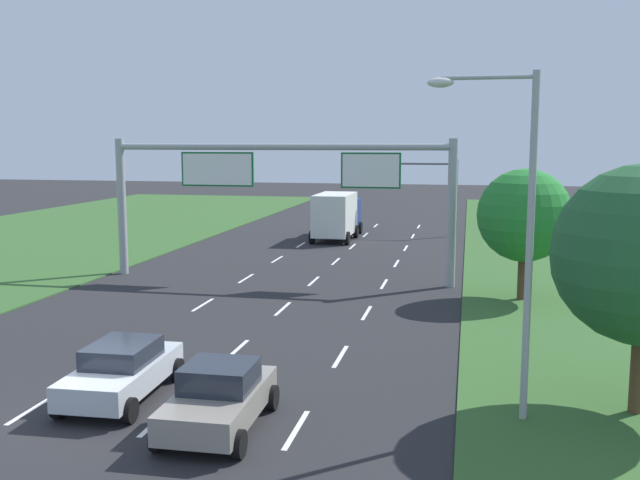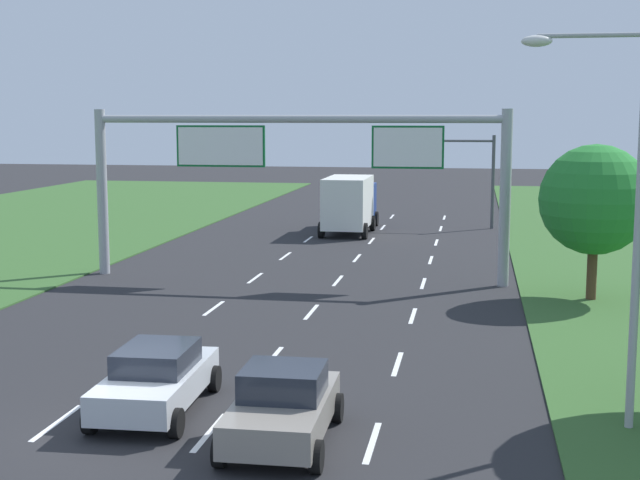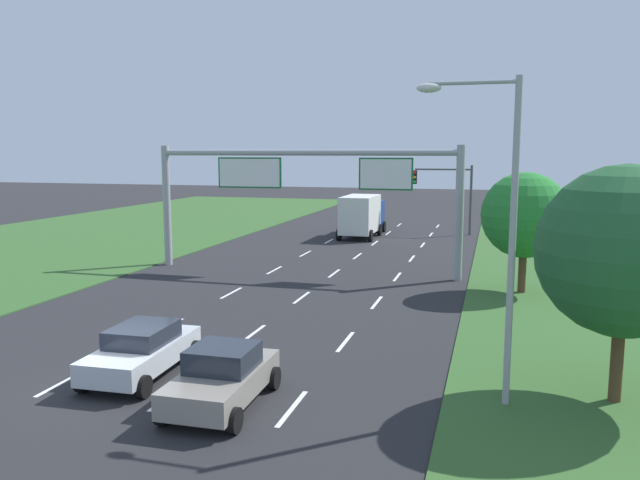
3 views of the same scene
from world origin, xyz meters
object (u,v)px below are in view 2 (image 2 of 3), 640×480
object	(u,v)px
box_truck	(350,202)
street_lamp	(621,195)
roadside_tree_mid	(595,200)
traffic_light_mast	(461,164)
sign_gantry	(297,161)
car_lead_silver	(157,378)
car_near_red	(283,406)

from	to	relation	value
box_truck	street_lamp	bearing A→B (deg)	-71.97
box_truck	roadside_tree_mid	size ratio (longest dim) A/B	1.25
street_lamp	roadside_tree_mid	size ratio (longest dim) A/B	1.48
traffic_light_mast	roadside_tree_mid	size ratio (longest dim) A/B	0.98
traffic_light_mast	box_truck	bearing A→B (deg)	-153.04
sign_gantry	traffic_light_mast	distance (m)	19.65
sign_gantry	roadside_tree_mid	distance (m)	11.75
car_lead_silver	roadside_tree_mid	distance (m)	18.65
box_truck	sign_gantry	bearing A→B (deg)	-89.89
car_near_red	traffic_light_mast	world-z (taller)	traffic_light_mast
sign_gantry	street_lamp	xyz separation A→B (m)	(10.18, -16.26, 0.18)
roadside_tree_mid	car_near_red	bearing A→B (deg)	-116.87
car_lead_silver	roadside_tree_mid	xyz separation A→B (m)	(11.35, 14.50, 2.94)
box_truck	sign_gantry	xyz separation A→B (m)	(-0.05, -15.42, 3.15)
sign_gantry	roadside_tree_mid	size ratio (longest dim) A/B	3.01
car_near_red	box_truck	size ratio (longest dim) A/B	0.56
car_near_red	sign_gantry	bearing A→B (deg)	99.48
box_truck	sign_gantry	distance (m)	15.74
car_near_red	sign_gantry	xyz separation A→B (m)	(-3.38, 18.28, 4.12)
roadside_tree_mid	box_truck	bearing A→B (deg)	122.75
car_near_red	car_lead_silver	size ratio (longest dim) A/B	0.92
sign_gantry	traffic_light_mast	world-z (taller)	sign_gantry
box_truck	car_near_red	bearing A→B (deg)	-84.07
box_truck	traffic_light_mast	distance (m)	7.31
box_truck	traffic_light_mast	xyz separation A→B (m)	(6.24, 3.17, 2.12)
car_near_red	box_truck	bearing A→B (deg)	94.65
traffic_light_mast	street_lamp	size ratio (longest dim) A/B	0.66
car_lead_silver	sign_gantry	distance (m)	17.32
traffic_light_mast	roadside_tree_mid	distance (m)	21.54
car_lead_silver	street_lamp	size ratio (longest dim) A/B	0.52
car_near_red	box_truck	xyz separation A→B (m)	(-3.33, 33.69, 0.96)
car_near_red	roadside_tree_mid	xyz separation A→B (m)	(8.08, 15.96, 2.93)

